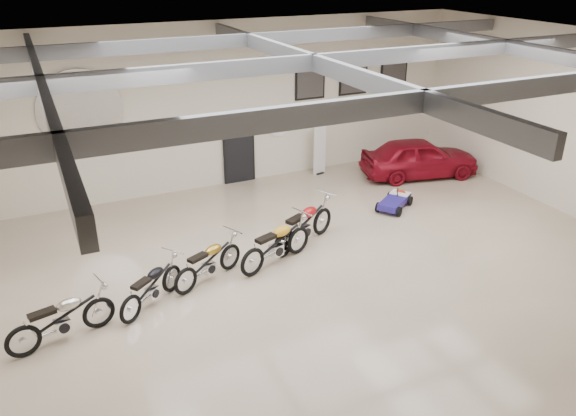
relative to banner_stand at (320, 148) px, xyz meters
name	(u,v)px	position (x,y,z in m)	size (l,w,h in m)	color
floor	(310,270)	(-3.16, -5.50, -0.88)	(16.00, 12.00, 0.01)	#C3AA95
ceiling	(314,49)	(-3.16, -5.50, 4.12)	(16.00, 12.00, 0.01)	gray
back_wall	(221,106)	(-3.16, 0.50, 1.62)	(16.00, 0.02, 5.00)	beige
right_wall	(576,125)	(4.84, -5.50, 1.62)	(0.02, 12.00, 5.00)	beige
ceiling_beams	(314,62)	(-3.16, -5.50, 3.87)	(15.80, 11.80, 0.32)	slate
door	(239,150)	(-2.66, 0.45, 0.17)	(0.92, 0.08, 2.10)	black
logo_plaque	(81,111)	(-7.16, 0.45, 1.92)	(2.30, 0.06, 1.16)	silver
poster_left	(310,78)	(-0.16, 0.46, 2.22)	(1.05, 0.08, 1.35)	black
poster_mid	(353,74)	(1.44, 0.46, 2.22)	(1.05, 0.08, 1.35)	black
poster_right	(394,70)	(3.04, 0.46, 2.22)	(1.05, 0.08, 1.35)	black
oil_sign	(279,125)	(-1.26, 0.45, 0.82)	(0.72, 0.10, 0.72)	white
banner_stand	(320,148)	(0.00, 0.00, 0.00)	(0.48, 0.19, 1.75)	white
motorcycle_silver	(61,318)	(-8.56, -5.84, -0.35)	(2.01, 0.62, 1.04)	silver
motorcycle_black	(151,286)	(-6.77, -5.38, -0.39)	(1.85, 0.57, 0.96)	silver
motorcycle_gold	(208,261)	(-5.41, -4.94, -0.37)	(1.93, 0.60, 1.00)	silver
motorcycle_yellow	(276,243)	(-3.74, -4.88, -0.32)	(2.13, 0.66, 1.11)	silver
motorcycle_red	(304,224)	(-2.72, -4.30, -0.30)	(2.23, 0.69, 1.16)	silver
go_kart	(396,198)	(0.74, -3.34, -0.59)	(1.59, 0.71, 0.58)	navy
vintage_car	(419,157)	(2.84, -1.59, -0.23)	(3.79, 1.53, 1.29)	maroon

